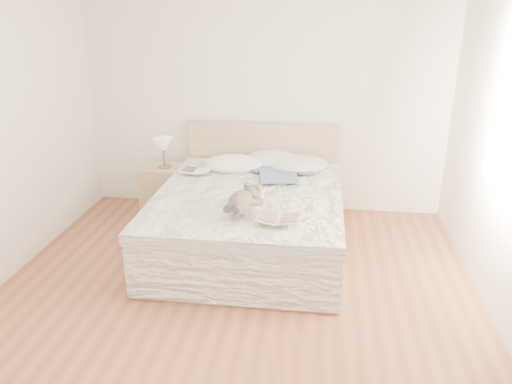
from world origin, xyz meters
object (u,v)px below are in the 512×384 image
at_px(table_lamp, 163,146).
at_px(childrens_book, 279,219).
at_px(nightstand, 164,190).
at_px(photo_book, 197,171).
at_px(teddy_bear, 241,208).
at_px(bed, 251,217).

xyz_separation_m(table_lamp, childrens_book, (1.38, -1.38, -0.17)).
height_order(nightstand, childrens_book, childrens_book).
relative_size(photo_book, teddy_bear, 0.83).
height_order(photo_book, teddy_bear, teddy_bear).
height_order(bed, teddy_bear, bed).
xyz_separation_m(bed, photo_book, (-0.61, 0.35, 0.32)).
bearing_deg(nightstand, bed, -31.52).
bearing_deg(teddy_bear, photo_book, 142.06).
bearing_deg(table_lamp, childrens_book, -44.93).
relative_size(table_lamp, childrens_book, 0.92).
bearing_deg(childrens_book, bed, 120.42).
bearing_deg(teddy_bear, nightstand, 149.89).
distance_m(bed, photo_book, 0.78).
relative_size(nightstand, photo_book, 1.89).
distance_m(table_lamp, childrens_book, 1.96).
height_order(photo_book, childrens_book, same).
bearing_deg(photo_book, table_lamp, 148.47).
relative_size(bed, table_lamp, 6.48).
relative_size(bed, childrens_book, 5.96).
bearing_deg(photo_book, bed, -28.16).
distance_m(nightstand, table_lamp, 0.52).
distance_m(nightstand, teddy_bear, 1.72).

